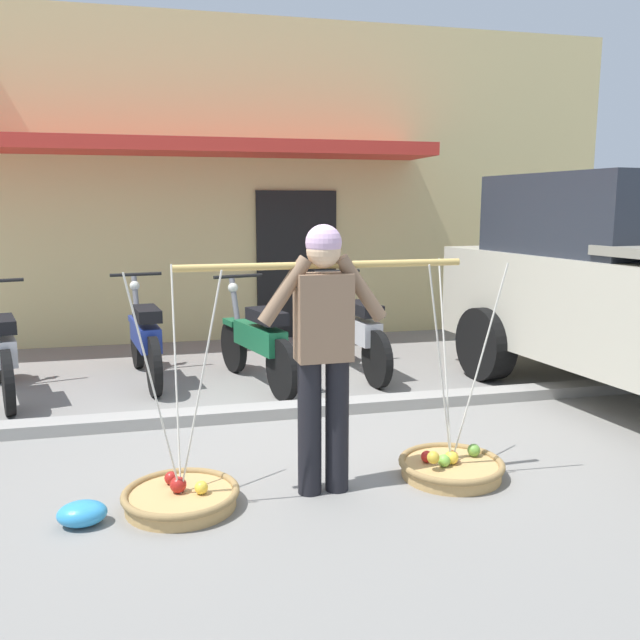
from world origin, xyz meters
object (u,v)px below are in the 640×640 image
Objects in this scene: fruit_basket_right_side at (181,496)px; motorcycle_end_of_row at (354,333)px; motorcycle_third_in_row at (257,342)px; plastic_litter_bag at (82,514)px; fruit_basket_left_side at (451,466)px; motorcycle_nearest_shop at (2,351)px; fruit_vendor at (323,341)px; motorcycle_second_in_row at (145,339)px.

motorcycle_end_of_row is (1.94, 2.87, 0.38)m from fruit_basket_right_side.
fruit_basket_right_side reaches higher than motorcycle_third_in_row.
plastic_litter_bag is (-2.50, -2.97, -0.38)m from motorcycle_end_of_row.
fruit_basket_left_side is 2.35m from plastic_litter_bag.
motorcycle_nearest_shop is at bearing -178.26° from motorcycle_end_of_row.
fruit_basket_left_side is 5.19× the size of plastic_litter_bag.
motorcycle_end_of_row is 3.90m from plastic_litter_bag.
fruit_basket_right_side is at bearing 10.33° from plastic_litter_bag.
fruit_vendor is 1.27m from fruit_basket_right_side.
motorcycle_second_in_row is 6.47× the size of plastic_litter_bag.
fruit_basket_left_side is 1.00× the size of fruit_basket_right_side.
fruit_basket_right_side is 0.57m from plastic_litter_bag.
fruit_vendor is at bearing 4.89° from plastic_litter_bag.
fruit_basket_left_side and fruit_basket_right_side have the same top height.
plastic_litter_bag is at bearing -176.39° from fruit_basket_left_side.
fruit_vendor is 3.30m from motorcycle_second_in_row.
motorcycle_nearest_shop is 6.36× the size of plastic_litter_bag.
fruit_vendor is 1.23× the size of fruit_basket_right_side.
motorcycle_end_of_row is at bearing 69.86° from fruit_vendor.
motorcycle_nearest_shop is at bearing 108.82° from plastic_litter_bag.
motorcycle_nearest_shop is at bearing 131.55° from fruit_vendor.
motorcycle_nearest_shop is 3.47m from motorcycle_end_of_row.
motorcycle_end_of_row is 6.49× the size of plastic_litter_bag.
fruit_basket_right_side is at bearing -108.04° from motorcycle_third_in_row.
fruit_basket_left_side is 2.78m from motorcycle_third_in_row.
fruit_vendor reaches higher than plastic_litter_bag.
motorcycle_second_in_row is at bearing 123.86° from fruit_basket_left_side.
fruit_vendor is 2.67m from motorcycle_third_in_row.
fruit_basket_right_side reaches higher than motorcycle_nearest_shop.
fruit_basket_right_side is (-0.89, -0.02, -0.91)m from fruit_vendor.
motorcycle_second_in_row is at bearing 110.44° from fruit_vendor.
motorcycle_third_in_row is (0.86, 2.64, 0.38)m from fruit_basket_right_side.
motorcycle_third_in_row is (-0.03, 2.62, -0.53)m from fruit_vendor.
fruit_basket_right_side is at bearing -178.56° from fruit_vendor.
fruit_basket_left_side reaches higher than motorcycle_end_of_row.
fruit_basket_right_side is 3.48m from motorcycle_end_of_row.
motorcycle_second_in_row is (1.29, 0.31, 0.00)m from motorcycle_nearest_shop.
motorcycle_nearest_shop is at bearing -166.53° from motorcycle_second_in_row.
plastic_litter_bag is at bearing -175.11° from fruit_vendor.
motorcycle_nearest_shop is 0.98× the size of motorcycle_second_in_row.
plastic_litter_bag is (-1.42, -2.74, -0.38)m from motorcycle_third_in_row.
motorcycle_second_in_row is (-2.03, 3.02, 0.38)m from fruit_basket_left_side.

